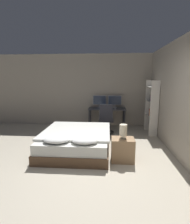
{
  "coord_description": "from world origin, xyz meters",
  "views": [
    {
      "loc": [
        0.35,
        -2.89,
        1.78
      ],
      "look_at": [
        -0.07,
        2.55,
        0.75
      ],
      "focal_mm": 28.0,
      "sensor_mm": 36.0,
      "label": 1
    }
  ],
  "objects_px": {
    "desk": "(107,111)",
    "bookshelf": "(152,105)",
    "office_chair": "(106,122)",
    "bed": "(76,140)",
    "computer_mouse": "(115,109)",
    "monitor_left": "(100,101)",
    "monitor_right": "(115,101)",
    "nightstand": "(123,150)",
    "keyboard": "(107,109)",
    "bedside_lamp": "(123,130)"
  },
  "relations": [
    {
      "from": "keyboard",
      "to": "monitor_left",
      "type": "bearing_deg",
      "value": 125.89
    },
    {
      "from": "bedside_lamp",
      "to": "bookshelf",
      "type": "distance_m",
      "value": 2.33
    },
    {
      "from": "nightstand",
      "to": "bookshelf",
      "type": "bearing_deg",
      "value": 62.14
    },
    {
      "from": "monitor_right",
      "to": "office_chair",
      "type": "distance_m",
      "value": 1.11
    },
    {
      "from": "office_chair",
      "to": "keyboard",
      "type": "bearing_deg",
      "value": 87.77
    },
    {
      "from": "computer_mouse",
      "to": "desk",
      "type": "bearing_deg",
      "value": 146.15
    },
    {
      "from": "office_chair",
      "to": "bed",
      "type": "bearing_deg",
      "value": -116.45
    },
    {
      "from": "bed",
      "to": "keyboard",
      "type": "relative_size",
      "value": 4.81
    },
    {
      "from": "bedside_lamp",
      "to": "bookshelf",
      "type": "relative_size",
      "value": 0.18
    },
    {
      "from": "monitor_left",
      "to": "desk",
      "type": "bearing_deg",
      "value": -34.88
    },
    {
      "from": "office_chair",
      "to": "nightstand",
      "type": "bearing_deg",
      "value": -78.66
    },
    {
      "from": "desk",
      "to": "office_chair",
      "type": "xyz_separation_m",
      "value": [
        -0.02,
        -0.69,
        -0.23
      ]
    },
    {
      "from": "office_chair",
      "to": "desk",
      "type": "bearing_deg",
      "value": 88.39
    },
    {
      "from": "monitor_right",
      "to": "computer_mouse",
      "type": "bearing_deg",
      "value": -89.12
    },
    {
      "from": "nightstand",
      "to": "monitor_left",
      "type": "relative_size",
      "value": 1.03
    },
    {
      "from": "nightstand",
      "to": "monitor_left",
      "type": "distance_m",
      "value": 3.02
    },
    {
      "from": "bed",
      "to": "office_chair",
      "type": "xyz_separation_m",
      "value": [
        0.73,
        1.46,
        0.15
      ]
    },
    {
      "from": "desk",
      "to": "office_chair",
      "type": "distance_m",
      "value": 0.73
    },
    {
      "from": "keyboard",
      "to": "bookshelf",
      "type": "distance_m",
      "value": 1.53
    },
    {
      "from": "office_chair",
      "to": "bookshelf",
      "type": "relative_size",
      "value": 0.57
    },
    {
      "from": "computer_mouse",
      "to": "office_chair",
      "type": "height_order",
      "value": "office_chair"
    },
    {
      "from": "bedside_lamp",
      "to": "monitor_left",
      "type": "xyz_separation_m",
      "value": [
        -0.66,
        2.86,
        0.29
      ]
    },
    {
      "from": "bookshelf",
      "to": "monitor_left",
      "type": "bearing_deg",
      "value": 155.11
    },
    {
      "from": "keyboard",
      "to": "bookshelf",
      "type": "xyz_separation_m",
      "value": [
        1.46,
        -0.42,
        0.22
      ]
    },
    {
      "from": "bedside_lamp",
      "to": "desk",
      "type": "bearing_deg",
      "value": 98.02
    },
    {
      "from": "computer_mouse",
      "to": "office_chair",
      "type": "distance_m",
      "value": 0.68
    },
    {
      "from": "computer_mouse",
      "to": "office_chair",
      "type": "bearing_deg",
      "value": -121.76
    },
    {
      "from": "monitor_left",
      "to": "monitor_right",
      "type": "height_order",
      "value": "same"
    },
    {
      "from": "computer_mouse",
      "to": "monitor_left",
      "type": "bearing_deg",
      "value": 145.64
    },
    {
      "from": "nightstand",
      "to": "keyboard",
      "type": "bearing_deg",
      "value": 98.65
    },
    {
      "from": "monitor_right",
      "to": "keyboard",
      "type": "relative_size",
      "value": 1.25
    },
    {
      "from": "bed",
      "to": "bookshelf",
      "type": "bearing_deg",
      "value": 34.99
    },
    {
      "from": "bedside_lamp",
      "to": "desk",
      "type": "height_order",
      "value": "bedside_lamp"
    },
    {
      "from": "keyboard",
      "to": "computer_mouse",
      "type": "bearing_deg",
      "value": 0.0
    },
    {
      "from": "nightstand",
      "to": "bedside_lamp",
      "type": "relative_size",
      "value": 1.63
    },
    {
      "from": "computer_mouse",
      "to": "office_chair",
      "type": "xyz_separation_m",
      "value": [
        -0.31,
        -0.5,
        -0.35
      ]
    },
    {
      "from": "bedside_lamp",
      "to": "computer_mouse",
      "type": "height_order",
      "value": "bedside_lamp"
    },
    {
      "from": "desk",
      "to": "bookshelf",
      "type": "height_order",
      "value": "bookshelf"
    },
    {
      "from": "bedside_lamp",
      "to": "keyboard",
      "type": "xyz_separation_m",
      "value": [
        -0.37,
        2.46,
        0.04
      ]
    },
    {
      "from": "bedside_lamp",
      "to": "keyboard",
      "type": "height_order",
      "value": "bedside_lamp"
    },
    {
      "from": "nightstand",
      "to": "office_chair",
      "type": "xyz_separation_m",
      "value": [
        -0.39,
        1.96,
        0.15
      ]
    },
    {
      "from": "keyboard",
      "to": "office_chair",
      "type": "relative_size",
      "value": 0.4
    },
    {
      "from": "nightstand",
      "to": "monitor_left",
      "type": "height_order",
      "value": "monitor_left"
    },
    {
      "from": "nightstand",
      "to": "desk",
      "type": "distance_m",
      "value": 2.71
    },
    {
      "from": "bedside_lamp",
      "to": "monitor_left",
      "type": "bearing_deg",
      "value": 102.98
    },
    {
      "from": "bedside_lamp",
      "to": "monitor_left",
      "type": "height_order",
      "value": "monitor_left"
    },
    {
      "from": "bed",
      "to": "computer_mouse",
      "type": "height_order",
      "value": "computer_mouse"
    },
    {
      "from": "nightstand",
      "to": "monitor_left",
      "type": "xyz_separation_m",
      "value": [
        -0.66,
        2.86,
        0.73
      ]
    },
    {
      "from": "keyboard",
      "to": "computer_mouse",
      "type": "height_order",
      "value": "computer_mouse"
    },
    {
      "from": "bedside_lamp",
      "to": "nightstand",
      "type": "bearing_deg",
      "value": 90.0
    }
  ]
}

